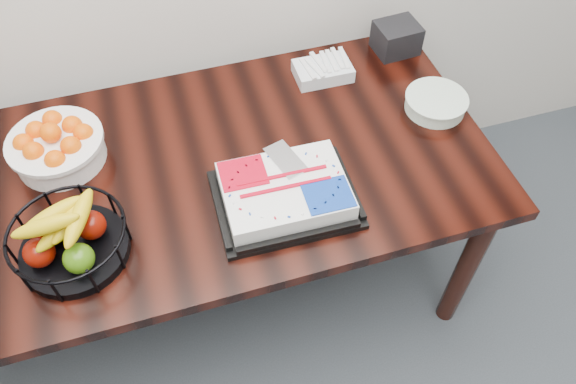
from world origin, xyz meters
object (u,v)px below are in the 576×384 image
object	(u,v)px
cake_tray	(285,193)
tangerine_bowl	(55,141)
plate_stack	(436,103)
fruit_basket	(69,239)
napkin_box	(396,38)
table	(202,186)

from	to	relation	value
cake_tray	tangerine_bowl	xyz separation A→B (m)	(-0.61, 0.36, 0.04)
plate_stack	fruit_basket	bearing A→B (deg)	-169.17
tangerine_bowl	napkin_box	xyz separation A→B (m)	(1.19, 0.19, -0.03)
fruit_basket	napkin_box	distance (m)	1.30
plate_stack	napkin_box	xyz separation A→B (m)	(-0.00, 0.33, 0.03)
plate_stack	napkin_box	size ratio (longest dim) A/B	1.39
table	napkin_box	world-z (taller)	napkin_box
cake_tray	tangerine_bowl	world-z (taller)	tangerine_bowl
tangerine_bowl	fruit_basket	xyz separation A→B (m)	(0.02, -0.36, -0.01)
napkin_box	cake_tray	bearing A→B (deg)	-136.91
cake_tray	napkin_box	xyz separation A→B (m)	(0.59, 0.55, 0.02)
plate_stack	table	bearing A→B (deg)	-178.28
tangerine_bowl	plate_stack	distance (m)	1.20
tangerine_bowl	napkin_box	size ratio (longest dim) A/B	1.94
tangerine_bowl	fruit_basket	size ratio (longest dim) A/B	0.93
table	napkin_box	size ratio (longest dim) A/B	12.18
table	tangerine_bowl	size ratio (longest dim) A/B	6.29
tangerine_bowl	napkin_box	world-z (taller)	tangerine_bowl
cake_tray	fruit_basket	world-z (taller)	fruit_basket
fruit_basket	plate_stack	xyz separation A→B (m)	(1.18, 0.22, -0.04)
table	fruit_basket	bearing A→B (deg)	-151.86
table	cake_tray	distance (m)	0.32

